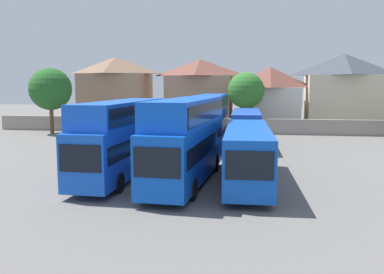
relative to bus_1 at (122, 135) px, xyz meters
The scene contains 14 objects.
ground 18.23m from the bus_1, 77.19° to the left, with size 140.00×140.00×0.00m, color #605E5B.
depot_boundary_wall 24.72m from the bus_1, 80.67° to the left, with size 56.00×0.50×1.80m, color gray.
bus_1 is the anchor object (origin of this frame).
bus_2 4.24m from the bus_1, ahead, with size 3.22×11.94×4.94m.
bus_3 7.78m from the bus_1, ahead, with size 2.89×11.51×3.27m.
bus_4 14.26m from the bus_1, 90.93° to the left, with size 3.04×11.65×3.37m.
bus_5 14.72m from the bus_1, 74.34° to the left, with size 2.64×10.80×4.81m.
bus_6 15.90m from the bus_1, 62.63° to the left, with size 2.76×10.36×3.31m.
house_terrace_left 32.98m from the bus_1, 109.75° to the left, with size 9.38×6.74×9.49m.
house_terrace_centre 31.45m from the bus_1, 88.85° to the left, with size 8.87×7.63×9.14m.
house_terrace_right 32.41m from the bus_1, 72.23° to the left, with size 7.93×6.78×8.03m.
house_terrace_far_right 37.01m from the bus_1, 58.63° to the left, with size 9.72×6.73×9.65m.
tree_left_of_lot 27.80m from the bus_1, 75.59° to the left, with size 4.43×4.43×7.26m.
tree_behind_wall 26.62m from the bus_1, 126.39° to the left, with size 4.95×4.95×7.71m.
Camera 1 is at (4.18, -23.97, 5.76)m, focal length 38.77 mm.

